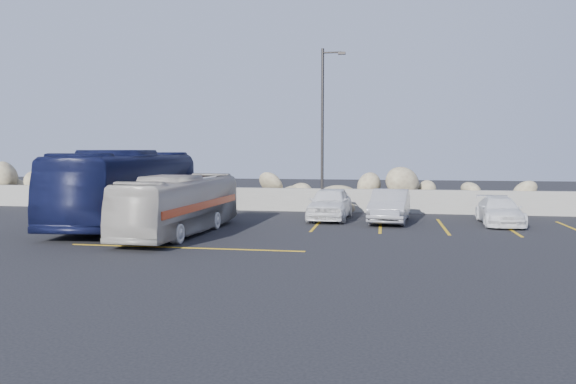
% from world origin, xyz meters
% --- Properties ---
extents(ground, '(90.00, 90.00, 0.00)m').
position_xyz_m(ground, '(0.00, 0.00, 0.00)').
color(ground, black).
rests_on(ground, ground).
extents(seawall, '(60.00, 0.40, 1.20)m').
position_xyz_m(seawall, '(0.00, 12.00, 0.60)').
color(seawall, gray).
rests_on(seawall, ground).
extents(riprap_pile, '(54.00, 2.80, 2.60)m').
position_xyz_m(riprap_pile, '(0.00, 13.20, 1.30)').
color(riprap_pile, '#8E7D5D').
rests_on(riprap_pile, ground).
extents(parking_lines, '(18.16, 9.36, 0.01)m').
position_xyz_m(parking_lines, '(4.64, 5.57, 0.01)').
color(parking_lines, '#BE9016').
rests_on(parking_lines, ground).
extents(lamppost, '(1.14, 0.18, 8.00)m').
position_xyz_m(lamppost, '(2.56, 9.50, 4.30)').
color(lamppost, '#2A2725').
rests_on(lamppost, ground).
extents(vintage_bus, '(2.31, 8.24, 2.27)m').
position_xyz_m(vintage_bus, '(-2.25, 3.13, 1.14)').
color(vintage_bus, '#BBB6A9').
rests_on(vintage_bus, ground).
extents(tour_coach, '(3.50, 11.72, 3.22)m').
position_xyz_m(tour_coach, '(-5.65, 5.92, 1.61)').
color(tour_coach, '#101436').
rests_on(tour_coach, ground).
extents(car_a, '(1.95, 4.48, 1.50)m').
position_xyz_m(car_a, '(2.96, 8.68, 0.75)').
color(car_a, white).
rests_on(car_a, ground).
extents(car_b, '(1.97, 4.55, 1.46)m').
position_xyz_m(car_b, '(5.70, 8.15, 0.73)').
color(car_b, '#A2A2A6').
rests_on(car_b, ground).
extents(car_c, '(1.69, 4.07, 1.17)m').
position_xyz_m(car_c, '(10.38, 8.13, 0.59)').
color(car_c, white).
rests_on(car_c, ground).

